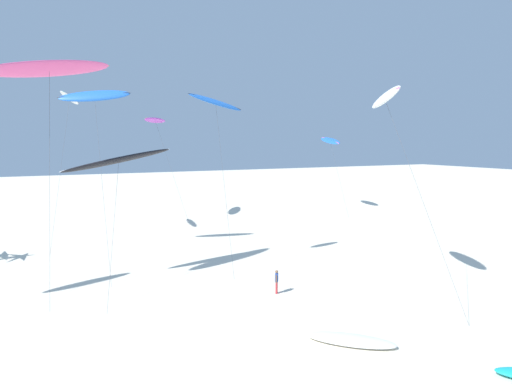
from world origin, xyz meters
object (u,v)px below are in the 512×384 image
Objects in this scene: flying_kite_5 at (155,120)px; flying_kite_9 at (330,141)px; flying_kite_0 at (119,160)px; person_near_right at (277,281)px; flying_kite_4 at (49,69)px; grounded_kite_1 at (351,340)px; flying_kite_2 at (94,96)px; flying_kite_3 at (70,98)px; flying_kite_10 at (385,98)px; flying_kite_1 at (216,102)px.

flying_kite_5 is 1.19× the size of flying_kite_9.
person_near_right is at bearing -42.99° from flying_kite_0.
flying_kite_4 is 3.80× the size of grounded_kite_1.
flying_kite_2 is 0.97× the size of flying_kite_3.
flying_kite_4 is 1.43× the size of flying_kite_9.
flying_kite_0 is at bearing 145.42° from flying_kite_10.
flying_kite_4 is at bearing -111.05° from flying_kite_2.
flying_kite_0 is 0.74× the size of flying_kite_5.
grounded_kite_1 is at bearing -48.36° from flying_kite_4.
flying_kite_10 is at bearing -77.79° from flying_kite_5.
flying_kite_9 is at bearing 39.28° from flying_kite_1.
flying_kite_4 reaches higher than grounded_kite_1.
flying_kite_1 is at bearing -140.72° from flying_kite_9.
flying_kite_3 is (-9.92, 17.30, 1.47)m from flying_kite_1.
flying_kite_10 is (-19.04, -32.60, 2.71)m from flying_kite_9.
flying_kite_5 is (0.75, 24.51, -0.29)m from flying_kite_1.
flying_kite_3 is 3.63× the size of grounded_kite_1.
flying_kite_4 is 20.72m from person_near_right.
flying_kite_10 is 3.28× the size of grounded_kite_1.
flying_kite_3 is 37.83m from flying_kite_9.
person_near_right is (11.35, -25.01, -14.15)m from flying_kite_3.
grounded_kite_1 is at bearing -61.82° from flying_kite_0.
flying_kite_9 reaches higher than grounded_kite_1.
flying_kite_4 is at bearing -96.38° from flying_kite_3.
flying_kite_5 is 42.52m from grounded_kite_1.
grounded_kite_1 is at bearing -68.53° from flying_kite_2.
flying_kite_2 is 25.09m from flying_kite_10.
flying_kite_0 is at bearing 118.18° from grounded_kite_1.
person_near_right is at bearing -26.70° from flying_kite_4.
flying_kite_1 is at bearing -45.83° from flying_kite_2.
flying_kite_0 is 41.10m from flying_kite_9.
flying_kite_9 is at bearing 55.82° from grounded_kite_1.
flying_kite_1 is at bearing 100.48° from person_near_right.
flying_kite_0 is 0.62× the size of flying_kite_4.
person_near_right is (8.98, -8.38, -8.17)m from flying_kite_0.
flying_kite_4 is 28.55m from flying_kite_5.
flying_kite_5 is (10.67, 7.21, -1.76)m from flying_kite_3.
flying_kite_1 is 8.74× the size of person_near_right.
grounded_kite_1 is (11.25, -33.23, -14.87)m from flying_kite_3.
person_near_right is at bearing 159.65° from flying_kite_10.
person_near_right is at bearing -88.80° from flying_kite_5.
flying_kite_3 is at bearing 108.70° from grounded_kite_1.
flying_kite_10 is at bearing -20.35° from person_near_right.
flying_kite_0 is at bearing 20.40° from flying_kite_4.
flying_kite_3 is 0.96× the size of flying_kite_4.
flying_kite_4 is at bearing -149.30° from flying_kite_9.
flying_kite_2 reaches higher than flying_kite_1.
flying_kite_3 is at bearing 123.44° from flying_kite_10.
grounded_kite_1 is at bearing -90.68° from person_near_right.
flying_kite_3 is at bearing 114.40° from person_near_right.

